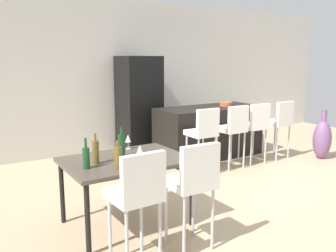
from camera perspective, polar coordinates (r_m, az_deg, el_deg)
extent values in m
plane|color=tan|center=(5.71, 10.54, -7.87)|extent=(10.00, 10.00, 0.00)
cube|color=beige|center=(7.58, -2.83, 8.00)|extent=(10.00, 0.12, 2.90)
cube|color=black|center=(6.73, 6.54, -0.89)|extent=(1.97, 0.85, 0.92)
cube|color=white|center=(5.65, 5.24, -1.11)|extent=(0.41, 0.41, 0.08)
cube|color=white|center=(5.48, 6.33, 0.84)|extent=(0.40, 0.07, 0.36)
cylinder|color=#B2B2B7|center=(5.77, 2.95, -4.36)|extent=(0.03, 0.03, 0.61)
cylinder|color=#B2B2B7|center=(5.95, 5.51, -3.93)|extent=(0.03, 0.03, 0.61)
cylinder|color=#B2B2B7|center=(5.52, 4.83, -5.09)|extent=(0.03, 0.03, 0.61)
cylinder|color=#B2B2B7|center=(5.71, 7.43, -4.61)|extent=(0.03, 0.03, 0.61)
cube|color=white|center=(6.04, 9.89, -0.47)|extent=(0.40, 0.40, 0.08)
cube|color=white|center=(5.88, 11.05, 1.37)|extent=(0.40, 0.06, 0.36)
cylinder|color=#B2B2B7|center=(6.13, 7.67, -3.54)|extent=(0.03, 0.03, 0.61)
cylinder|color=#B2B2B7|center=(6.34, 9.92, -3.15)|extent=(0.03, 0.03, 0.61)
cylinder|color=#B2B2B7|center=(5.90, 9.65, -4.17)|extent=(0.03, 0.03, 0.61)
cylinder|color=#B2B2B7|center=(6.11, 11.91, -3.73)|extent=(0.03, 0.03, 0.61)
cube|color=white|center=(6.38, 13.25, 0.00)|extent=(0.43, 0.43, 0.08)
cube|color=white|center=(6.22, 14.36, 1.74)|extent=(0.40, 0.09, 0.36)
cylinder|color=#B2B2B7|center=(6.47, 11.12, -2.89)|extent=(0.03, 0.03, 0.61)
cylinder|color=#B2B2B7|center=(6.68, 13.25, -2.57)|extent=(0.03, 0.03, 0.61)
cylinder|color=#B2B2B7|center=(6.24, 12.97, -3.48)|extent=(0.03, 0.03, 0.61)
cylinder|color=#B2B2B7|center=(6.45, 15.13, -3.12)|extent=(0.03, 0.03, 0.61)
cube|color=white|center=(6.82, 16.79, 0.49)|extent=(0.41, 0.41, 0.08)
cube|color=white|center=(6.68, 18.01, 2.14)|extent=(0.40, 0.07, 0.36)
cylinder|color=#B2B2B7|center=(6.87, 14.76, -2.27)|extent=(0.03, 0.03, 0.61)
cylinder|color=#B2B2B7|center=(7.11, 16.49, -1.93)|extent=(0.03, 0.03, 0.61)
cylinder|color=#B2B2B7|center=(6.67, 16.80, -2.76)|extent=(0.03, 0.03, 0.61)
cylinder|color=#B2B2B7|center=(6.91, 18.51, -2.39)|extent=(0.03, 0.03, 0.61)
cube|color=#4C4238|center=(3.90, -6.69, -5.44)|extent=(1.29, 0.93, 0.04)
cylinder|color=black|center=(4.19, -16.38, -10.00)|extent=(0.05, 0.05, 0.70)
cylinder|color=black|center=(4.62, -2.17, -7.63)|extent=(0.05, 0.05, 0.70)
cylinder|color=black|center=(3.47, -12.57, -14.24)|extent=(0.05, 0.05, 0.70)
cylinder|color=black|center=(3.98, 3.79, -10.72)|extent=(0.05, 0.05, 0.70)
cube|color=white|center=(3.15, -5.40, -10.72)|extent=(0.41, 0.41, 0.08)
cube|color=white|center=(2.94, -3.85, -7.74)|extent=(0.40, 0.07, 0.36)
cylinder|color=#B2B2B7|center=(3.36, -9.15, -15.86)|extent=(0.03, 0.03, 0.61)
cylinder|color=#B2B2B7|center=(3.49, -4.24, -14.68)|extent=(0.03, 0.03, 0.61)
cylinder|color=#B2B2B7|center=(3.10, -6.49, -18.15)|extent=(0.03, 0.03, 0.61)
cylinder|color=#B2B2B7|center=(3.24, -1.27, -16.72)|extent=(0.03, 0.03, 0.61)
cube|color=white|center=(3.44, 3.38, -8.87)|extent=(0.41, 0.41, 0.08)
cube|color=white|center=(3.24, 5.12, -6.04)|extent=(0.40, 0.07, 0.36)
cylinder|color=#B2B2B7|center=(3.61, -0.32, -13.75)|extent=(0.03, 0.03, 0.61)
cylinder|color=#B2B2B7|center=(3.77, 3.99, -12.69)|extent=(0.03, 0.03, 0.61)
cylinder|color=#B2B2B7|center=(3.36, 2.56, -15.67)|extent=(0.03, 0.03, 0.61)
cylinder|color=#B2B2B7|center=(3.53, 7.04, -14.40)|extent=(0.03, 0.03, 0.61)
cylinder|color=brown|center=(3.55, -7.91, -4.99)|extent=(0.08, 0.08, 0.21)
cylinder|color=brown|center=(3.51, -7.97, -2.83)|extent=(0.03, 0.03, 0.06)
cylinder|color=#194723|center=(3.95, -7.34, -3.11)|extent=(0.08, 0.08, 0.25)
cylinder|color=#194723|center=(3.92, -7.40, -0.77)|extent=(0.03, 0.03, 0.08)
cylinder|color=brown|center=(3.73, -11.35, -4.12)|extent=(0.07, 0.07, 0.24)
cylinder|color=brown|center=(3.69, -11.44, -1.75)|extent=(0.02, 0.02, 0.08)
cylinder|color=#194723|center=(3.60, -12.79, -4.98)|extent=(0.07, 0.07, 0.21)
cylinder|color=#194723|center=(3.56, -12.89, -2.63)|extent=(0.02, 0.02, 0.10)
cylinder|color=silver|center=(4.31, -6.29, -3.57)|extent=(0.06, 0.06, 0.00)
cylinder|color=silver|center=(4.30, -6.31, -3.03)|extent=(0.01, 0.01, 0.08)
cone|color=silver|center=(4.28, -6.33, -1.93)|extent=(0.07, 0.07, 0.09)
cylinder|color=silver|center=(3.80, -4.42, -5.49)|extent=(0.06, 0.06, 0.00)
cylinder|color=silver|center=(3.79, -4.43, -4.88)|extent=(0.01, 0.01, 0.08)
cone|color=silver|center=(3.77, -4.45, -3.64)|extent=(0.07, 0.07, 0.09)
cube|color=black|center=(7.00, -4.60, 3.40)|extent=(0.72, 0.68, 1.84)
cylinder|color=#C6512D|center=(6.83, 9.13, 3.42)|extent=(0.23, 0.23, 0.07)
ellipsoid|color=#704C75|center=(7.10, 23.14, -1.99)|extent=(0.32, 0.32, 0.70)
cylinder|color=#704C75|center=(7.02, 23.40, 1.49)|extent=(0.10, 0.10, 0.21)
cylinder|color=beige|center=(8.63, 11.03, -0.84)|extent=(0.24, 0.24, 0.22)
sphere|color=#2D6B33|center=(8.58, 11.11, 1.14)|extent=(0.43, 0.43, 0.43)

